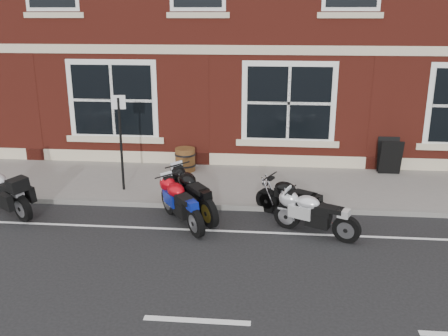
{
  "coord_description": "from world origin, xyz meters",
  "views": [
    {
      "loc": [
        1.0,
        -9.31,
        4.37
      ],
      "look_at": [
        -0.03,
        1.6,
        0.94
      ],
      "focal_mm": 40.0,
      "sensor_mm": 36.0,
      "label": 1
    }
  ],
  "objects_px": {
    "moto_sport_red": "(182,201)",
    "moto_naked_black": "(292,198)",
    "moto_touring_silver": "(5,190)",
    "moto_sport_silver": "(315,212)",
    "a_board_sign": "(390,156)",
    "moto_sport_black": "(194,191)",
    "parking_sign": "(121,136)",
    "barrel_planter": "(185,159)"
  },
  "relations": [
    {
      "from": "moto_naked_black",
      "to": "parking_sign",
      "type": "distance_m",
      "value": 4.42
    },
    {
      "from": "moto_sport_red",
      "to": "moto_sport_silver",
      "type": "height_order",
      "value": "moto_sport_red"
    },
    {
      "from": "moto_touring_silver",
      "to": "barrel_planter",
      "type": "bearing_deg",
      "value": -13.27
    },
    {
      "from": "moto_touring_silver",
      "to": "moto_sport_red",
      "type": "xyz_separation_m",
      "value": [
        4.09,
        -0.27,
        -0.03
      ]
    },
    {
      "from": "a_board_sign",
      "to": "parking_sign",
      "type": "distance_m",
      "value": 7.25
    },
    {
      "from": "barrel_planter",
      "to": "moto_sport_red",
      "type": "bearing_deg",
      "value": -81.47
    },
    {
      "from": "moto_sport_red",
      "to": "moto_naked_black",
      "type": "height_order",
      "value": "moto_sport_red"
    },
    {
      "from": "barrel_planter",
      "to": "moto_sport_black",
      "type": "bearing_deg",
      "value": -76.68
    },
    {
      "from": "moto_sport_silver",
      "to": "moto_sport_red",
      "type": "bearing_deg",
      "value": 111.21
    },
    {
      "from": "moto_naked_black",
      "to": "moto_touring_silver",
      "type": "bearing_deg",
      "value": 124.88
    },
    {
      "from": "moto_sport_silver",
      "to": "parking_sign",
      "type": "bearing_deg",
      "value": 93.54
    },
    {
      "from": "barrel_planter",
      "to": "moto_naked_black",
      "type": "bearing_deg",
      "value": -45.14
    },
    {
      "from": "a_board_sign",
      "to": "moto_sport_black",
      "type": "bearing_deg",
      "value": -147.07
    },
    {
      "from": "a_board_sign",
      "to": "moto_naked_black",
      "type": "bearing_deg",
      "value": -130.71
    },
    {
      "from": "moto_sport_red",
      "to": "a_board_sign",
      "type": "distance_m",
      "value": 6.32
    },
    {
      "from": "moto_sport_black",
      "to": "moto_naked_black",
      "type": "distance_m",
      "value": 2.18
    },
    {
      "from": "parking_sign",
      "to": "moto_sport_silver",
      "type": "bearing_deg",
      "value": -32.69
    },
    {
      "from": "moto_naked_black",
      "to": "barrel_planter",
      "type": "xyz_separation_m",
      "value": [
        -2.86,
        2.87,
        -0.04
      ]
    },
    {
      "from": "moto_sport_red",
      "to": "moto_naked_black",
      "type": "distance_m",
      "value": 2.41
    },
    {
      "from": "a_board_sign",
      "to": "parking_sign",
      "type": "height_order",
      "value": "parking_sign"
    },
    {
      "from": "parking_sign",
      "to": "moto_sport_black",
      "type": "bearing_deg",
      "value": -40.07
    },
    {
      "from": "moto_naked_black",
      "to": "moto_sport_black",
      "type": "bearing_deg",
      "value": 122.25
    },
    {
      "from": "moto_sport_red",
      "to": "moto_sport_black",
      "type": "distance_m",
      "value": 0.56
    },
    {
      "from": "moto_sport_silver",
      "to": "moto_naked_black",
      "type": "bearing_deg",
      "value": 55.78
    },
    {
      "from": "moto_sport_silver",
      "to": "barrel_planter",
      "type": "relative_size",
      "value": 2.64
    },
    {
      "from": "moto_sport_silver",
      "to": "barrel_planter",
      "type": "xyz_separation_m",
      "value": [
        -3.3,
        3.67,
        -0.04
      ]
    },
    {
      "from": "moto_touring_silver",
      "to": "moto_sport_silver",
      "type": "bearing_deg",
      "value": -58.9
    },
    {
      "from": "moto_sport_red",
      "to": "a_board_sign",
      "type": "bearing_deg",
      "value": 1.83
    },
    {
      "from": "barrel_planter",
      "to": "a_board_sign",
      "type": "bearing_deg",
      "value": 3.12
    },
    {
      "from": "moto_sport_black",
      "to": "parking_sign",
      "type": "bearing_deg",
      "value": 114.46
    },
    {
      "from": "a_board_sign",
      "to": "moto_sport_silver",
      "type": "bearing_deg",
      "value": -120.03
    },
    {
      "from": "a_board_sign",
      "to": "moto_touring_silver",
      "type": "bearing_deg",
      "value": -159.22
    },
    {
      "from": "moto_touring_silver",
      "to": "moto_sport_black",
      "type": "xyz_separation_m",
      "value": [
        4.26,
        0.27,
        0.0
      ]
    },
    {
      "from": "moto_touring_silver",
      "to": "moto_naked_black",
      "type": "height_order",
      "value": "moto_touring_silver"
    },
    {
      "from": "moto_sport_black",
      "to": "a_board_sign",
      "type": "bearing_deg",
      "value": -2.26
    },
    {
      "from": "moto_sport_silver",
      "to": "parking_sign",
      "type": "relative_size",
      "value": 0.72
    },
    {
      "from": "barrel_planter",
      "to": "parking_sign",
      "type": "relative_size",
      "value": 0.27
    },
    {
      "from": "moto_touring_silver",
      "to": "a_board_sign",
      "type": "height_order",
      "value": "moto_touring_silver"
    },
    {
      "from": "moto_sport_silver",
      "to": "a_board_sign",
      "type": "relative_size",
      "value": 1.75
    },
    {
      "from": "a_board_sign",
      "to": "barrel_planter",
      "type": "height_order",
      "value": "a_board_sign"
    },
    {
      "from": "a_board_sign",
      "to": "barrel_planter",
      "type": "relative_size",
      "value": 1.51
    },
    {
      "from": "moto_naked_black",
      "to": "a_board_sign",
      "type": "height_order",
      "value": "a_board_sign"
    }
  ]
}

